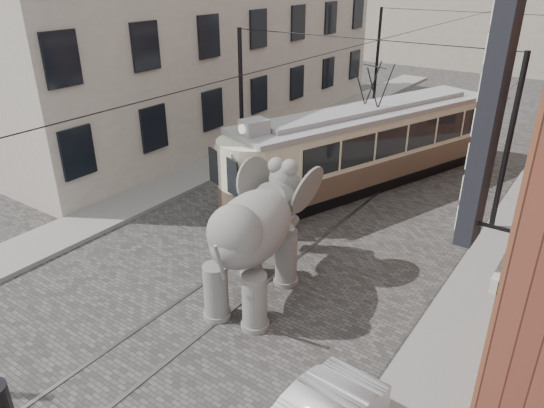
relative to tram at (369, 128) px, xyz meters
The scene contains 8 objects.
ground 7.64m from the tram, 88.99° to the right, with size 120.00×120.00×0.00m, color #484542.
tram_rails 7.63m from the tram, 88.99° to the right, with size 1.54×80.00×0.02m, color slate, non-canonical shape.
sidewalk_right 9.77m from the tram, 49.75° to the right, with size 2.00×60.00×0.15m, color slate.
sidewalk_left 9.93m from the tram, 131.36° to the right, with size 2.00×60.00×0.15m, color slate.
stucco_building 11.51m from the tram, 165.75° to the left, with size 7.00×24.00×10.00m, color #9F9183.
catenary 2.31m from the tram, 91.86° to the right, with size 11.00×30.20×6.00m, color black, non-canonical shape.
tram is the anchor object (origin of this frame).
elephant 9.13m from the tram, 83.80° to the right, with size 3.03×5.50×3.37m, color #5F5C57, non-canonical shape.
Camera 1 is at (7.81, -10.86, 8.22)m, focal length 33.32 mm.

